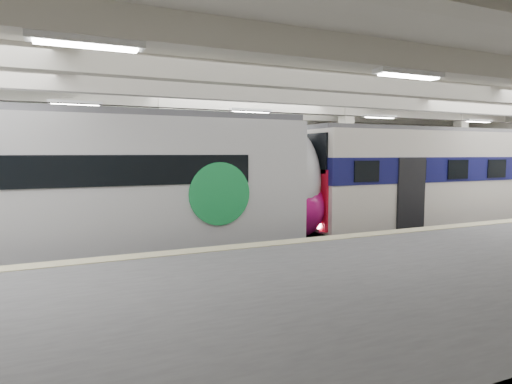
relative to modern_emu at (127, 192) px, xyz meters
name	(u,v)px	position (x,y,z in m)	size (l,w,h in m)	color
station_hall	(301,157)	(4.78, -1.74, 1.01)	(36.00, 24.00, 5.75)	black
modern_emu	(127,192)	(0.00, 0.00, 0.00)	(14.14, 2.92, 4.54)	silver
older_rer	(445,180)	(12.53, 0.00, 0.04)	(13.08, 2.89, 4.33)	silver
far_train	(116,178)	(0.26, 5.50, 0.14)	(14.49, 3.21, 4.59)	silver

